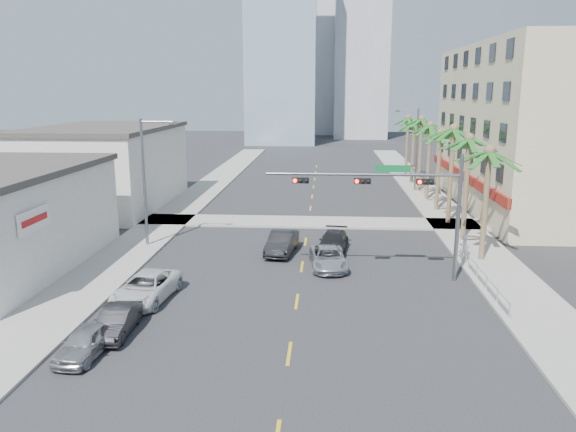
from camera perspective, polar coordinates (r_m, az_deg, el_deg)
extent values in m
plane|color=#262628|center=(26.19, 0.42, -11.86)|extent=(260.00, 260.00, 0.00)
cube|color=gray|center=(46.32, 17.00, -1.39)|extent=(4.00, 120.00, 0.15)
cube|color=gray|center=(47.06, -12.78, -0.93)|extent=(4.00, 120.00, 0.15)
cube|color=gray|center=(47.07, 2.07, -0.62)|extent=(80.00, 4.00, 0.15)
cube|color=beige|center=(57.68, 25.08, 8.12)|extent=(15.00, 28.00, 15.00)
cube|color=maroon|center=(55.88, 17.34, 3.98)|extent=(0.30, 28.00, 0.80)
cube|color=beige|center=(56.34, -17.98, 4.62)|extent=(11.00, 18.00, 7.20)
cube|color=#99B2C6|center=(119.89, -0.63, 18.93)|extent=(14.00, 14.00, 48.00)
cube|color=#ADADB2|center=(135.36, 7.59, 20.66)|extent=(12.00, 12.00, 60.00)
cube|color=#ADADB2|center=(149.20, 2.32, 16.52)|extent=(16.00, 16.00, 42.00)
cylinder|color=slate|center=(33.47, 16.88, -0.44)|extent=(0.24, 0.24, 7.20)
cylinder|color=slate|center=(32.20, 7.57, 4.20)|extent=(11.00, 0.16, 0.16)
cube|color=#0C662D|center=(32.30, 10.61, 4.75)|extent=(2.00, 0.05, 0.40)
cube|color=black|center=(32.51, 13.75, 3.41)|extent=(0.95, 0.28, 0.32)
sphere|color=#FF0C05|center=(32.30, 13.23, 3.38)|extent=(0.22, 0.22, 0.22)
cube|color=black|center=(32.10, 7.57, 3.55)|extent=(0.95, 0.28, 0.32)
sphere|color=#FF0C05|center=(31.92, 7.01, 3.51)|extent=(0.22, 0.22, 0.22)
cube|color=black|center=(32.07, 1.31, 3.64)|extent=(0.95, 0.28, 0.32)
sphere|color=#FF0C05|center=(31.93, 0.72, 3.61)|extent=(0.22, 0.22, 0.22)
cylinder|color=brown|center=(37.90, 19.40, 0.87)|extent=(0.36, 0.36, 7.20)
cylinder|color=brown|center=(42.82, 17.62, 2.52)|extent=(0.36, 0.36, 7.56)
cylinder|color=brown|center=(47.79, 16.20, 3.83)|extent=(0.36, 0.36, 7.92)
cylinder|color=brown|center=(52.88, 15.01, 4.31)|extent=(0.36, 0.36, 7.20)
cylinder|color=brown|center=(57.93, 14.07, 5.24)|extent=(0.36, 0.36, 7.56)
cylinder|color=brown|center=(63.00, 13.27, 6.01)|extent=(0.36, 0.36, 7.92)
cylinder|color=brown|center=(68.14, 12.56, 6.22)|extent=(0.36, 0.36, 7.20)
cylinder|color=brown|center=(73.24, 11.98, 6.82)|extent=(0.36, 0.36, 7.56)
cylinder|color=slate|center=(40.36, -14.40, 3.17)|extent=(0.20, 0.20, 9.00)
cylinder|color=slate|center=(39.57, -13.21, 9.32)|extent=(2.20, 0.12, 0.12)
cube|color=slate|center=(39.27, -11.65, 9.23)|extent=(0.50, 0.25, 0.18)
cylinder|color=slate|center=(62.88, 12.93, 6.51)|extent=(0.20, 0.20, 9.00)
cylinder|color=slate|center=(62.43, 12.11, 10.47)|extent=(2.20, 0.12, 0.12)
cube|color=slate|center=(62.29, 11.09, 10.42)|extent=(0.50, 0.25, 0.18)
cylinder|color=silver|center=(32.74, 19.53, -6.47)|extent=(0.08, 8.00, 0.08)
cylinder|color=silver|center=(32.63, 19.58, -5.89)|extent=(0.08, 8.00, 0.08)
cylinder|color=silver|center=(29.17, 21.60, -9.10)|extent=(0.08, 0.08, 1.00)
cylinder|color=silver|center=(30.95, 20.50, -7.76)|extent=(0.08, 0.08, 1.00)
cylinder|color=silver|center=(32.76, 19.53, -6.56)|extent=(0.08, 0.08, 1.00)
cylinder|color=silver|center=(34.59, 18.66, -5.48)|extent=(0.08, 0.08, 1.00)
cylinder|color=silver|center=(36.43, 17.88, -4.51)|extent=(0.08, 0.08, 1.00)
imported|color=#ACABB0|center=(25.39, -19.91, -11.95)|extent=(1.74, 3.75, 1.24)
imported|color=black|center=(27.04, -16.99, -10.18)|extent=(1.45, 3.84, 1.25)
imported|color=silver|center=(30.69, -14.22, -7.06)|extent=(2.93, 5.39, 1.43)
imported|color=black|center=(38.18, -0.63, -2.71)|extent=(2.17, 4.75, 1.51)
imported|color=silver|center=(35.19, 4.10, -4.27)|extent=(2.56, 4.81, 1.29)
imported|color=black|center=(38.87, 4.62, -2.62)|extent=(2.36, 4.74, 1.32)
imported|color=silver|center=(37.56, 17.45, -3.11)|extent=(0.66, 0.44, 1.79)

